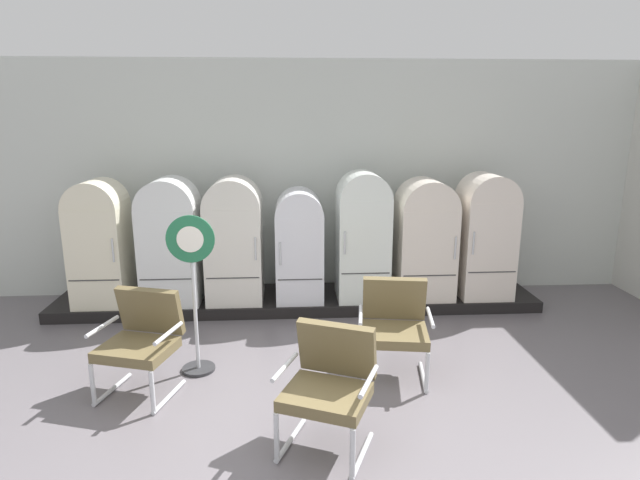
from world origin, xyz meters
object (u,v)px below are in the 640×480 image
at_px(refrigerator_5, 425,236).
at_px(armchair_left, 142,337).
at_px(refrigerator_6, 485,232).
at_px(armchair_center, 330,381).
at_px(armchair_right, 394,323).
at_px(sign_stand, 194,298).
at_px(refrigerator_0, 100,239).
at_px(refrigerator_4, 363,232).
at_px(refrigerator_1, 171,237).
at_px(refrigerator_2, 234,236).
at_px(refrigerator_3, 299,242).

height_order(refrigerator_5, armchair_left, refrigerator_5).
distance_m(refrigerator_6, armchair_center, 3.62).
height_order(armchair_left, armchair_right, same).
bearing_deg(sign_stand, refrigerator_0, 130.75).
relative_size(refrigerator_4, refrigerator_6, 1.03).
bearing_deg(refrigerator_1, sign_stand, -71.37).
height_order(refrigerator_2, sign_stand, refrigerator_2).
relative_size(refrigerator_4, armchair_center, 1.74).
relative_size(armchair_right, sign_stand, 0.60).
bearing_deg(armchair_center, refrigerator_3, 93.15).
height_order(refrigerator_2, armchair_center, refrigerator_2).
bearing_deg(refrigerator_0, refrigerator_5, 0.03).
height_order(refrigerator_4, sign_stand, refrigerator_4).
height_order(refrigerator_3, refrigerator_5, refrigerator_5).
distance_m(armchair_right, sign_stand, 1.90).
distance_m(refrigerator_2, refrigerator_5, 2.39).
height_order(refrigerator_0, refrigerator_1, refrigerator_1).
bearing_deg(refrigerator_4, armchair_center, -102.67).
bearing_deg(refrigerator_4, sign_stand, -138.57).
relative_size(refrigerator_5, sign_stand, 0.97).
xyz_separation_m(refrigerator_0, armchair_right, (3.27, -1.78, -0.43)).
height_order(refrigerator_3, refrigerator_4, refrigerator_4).
height_order(armchair_left, sign_stand, sign_stand).
bearing_deg(refrigerator_1, armchair_center, -58.69).
relative_size(refrigerator_1, refrigerator_4, 0.96).
bearing_deg(armchair_center, armchair_right, 56.60).
bearing_deg(refrigerator_3, refrigerator_5, -0.51).
distance_m(refrigerator_2, refrigerator_4, 1.60).
xyz_separation_m(refrigerator_2, refrigerator_5, (2.38, -0.01, -0.02)).
height_order(refrigerator_3, armchair_center, refrigerator_3).
relative_size(refrigerator_6, armchair_center, 1.70).
xyz_separation_m(armchair_right, sign_stand, (-1.88, 0.17, 0.23)).
bearing_deg(refrigerator_5, refrigerator_1, 179.92).
distance_m(refrigerator_3, armchair_right, 2.02).
height_order(refrigerator_0, refrigerator_5, refrigerator_0).
xyz_separation_m(refrigerator_0, refrigerator_3, (2.42, 0.02, -0.08)).
height_order(refrigerator_0, armchair_center, refrigerator_0).
distance_m(refrigerator_4, armchair_center, 2.94).
xyz_separation_m(refrigerator_1, armchair_left, (0.13, -1.96, -0.44)).
bearing_deg(refrigerator_0, armchair_right, -28.56).
distance_m(armchair_left, armchair_center, 1.83).
height_order(refrigerator_3, refrigerator_6, refrigerator_6).
distance_m(refrigerator_0, refrigerator_3, 2.42).
distance_m(refrigerator_5, armchair_center, 3.21).
bearing_deg(armchair_left, refrigerator_3, 53.75).
bearing_deg(refrigerator_3, refrigerator_1, -179.66).
distance_m(refrigerator_0, refrigerator_5, 4.00).
bearing_deg(refrigerator_6, refrigerator_5, -179.99).
bearing_deg(refrigerator_0, refrigerator_4, -0.16).
bearing_deg(armchair_right, refrigerator_1, 143.63).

